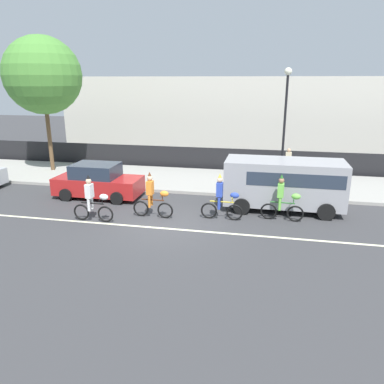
{
  "coord_description": "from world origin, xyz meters",
  "views": [
    {
      "loc": [
        3.74,
        -13.31,
        5.48
      ],
      "look_at": [
        0.74,
        1.2,
        1.0
      ],
      "focal_mm": 35.0,
      "sensor_mm": 36.0,
      "label": 1
    }
  ],
  "objects": [
    {
      "name": "ground_plane",
      "position": [
        0.0,
        0.0,
        0.0
      ],
      "size": [
        80.0,
        80.0,
        0.0
      ],
      "primitive_type": "plane",
      "color": "#38383A"
    },
    {
      "name": "road_centre_line",
      "position": [
        0.0,
        -0.5,
        0.0
      ],
      "size": [
        36.0,
        0.14,
        0.01
      ],
      "primitive_type": "cube",
      "color": "beige",
      "rests_on": "ground"
    },
    {
      "name": "sidewalk_curb",
      "position": [
        0.0,
        6.5,
        0.07
      ],
      "size": [
        60.0,
        5.0,
        0.15
      ],
      "primitive_type": "cube",
      "color": "#9E9B93",
      "rests_on": "ground"
    },
    {
      "name": "fence_line",
      "position": [
        0.0,
        9.4,
        0.7
      ],
      "size": [
        40.0,
        0.08,
        1.4
      ],
      "primitive_type": "cube",
      "color": "black",
      "rests_on": "ground"
    },
    {
      "name": "building_backdrop",
      "position": [
        1.77,
        18.0,
        2.84
      ],
      "size": [
        28.0,
        8.0,
        5.67
      ],
      "primitive_type": "cube",
      "color": "beige",
      "rests_on": "ground"
    },
    {
      "name": "parade_cyclist_zebra",
      "position": [
        -2.97,
        -0.32,
        0.84
      ],
      "size": [
        1.72,
        0.5,
        1.92
      ],
      "color": "black",
      "rests_on": "ground"
    },
    {
      "name": "parade_cyclist_orange",
      "position": [
        -0.76,
        0.59,
        0.84
      ],
      "size": [
        1.72,
        0.5,
        1.92
      ],
      "color": "black",
      "rests_on": "ground"
    },
    {
      "name": "parade_cyclist_cobalt",
      "position": [
        2.04,
        0.92,
        0.84
      ],
      "size": [
        1.72,
        0.5,
        1.92
      ],
      "color": "black",
      "rests_on": "ground"
    },
    {
      "name": "parade_cyclist_lime",
      "position": [
        4.43,
        1.3,
        0.84
      ],
      "size": [
        1.72,
        0.5,
        1.92
      ],
      "color": "black",
      "rests_on": "ground"
    },
    {
      "name": "parked_van_grey",
      "position": [
        4.54,
        2.7,
        1.28
      ],
      "size": [
        5.0,
        2.22,
        2.18
      ],
      "color": "#99999E",
      "rests_on": "ground"
    },
    {
      "name": "parked_car_red",
      "position": [
        -4.17,
        2.7,
        0.78
      ],
      "size": [
        4.1,
        1.92,
        1.64
      ],
      "color": "#AD1E1E",
      "rests_on": "ground"
    },
    {
      "name": "street_lamp_post",
      "position": [
        4.44,
        5.77,
        3.99
      ],
      "size": [
        0.36,
        0.36,
        5.86
      ],
      "color": "black",
      "rests_on": "sidewalk_curb"
    },
    {
      "name": "street_tree_near_lamp",
      "position": [
        -9.17,
        6.88,
        5.68
      ],
      "size": [
        4.4,
        4.4,
        7.74
      ],
      "color": "brown",
      "rests_on": "sidewalk_curb"
    },
    {
      "name": "pedestrian_onlooker",
      "position": [
        4.87,
        8.08,
        1.01
      ],
      "size": [
        0.32,
        0.2,
        1.62
      ],
      "color": "#33333D",
      "rests_on": "sidewalk_curb"
    }
  ]
}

